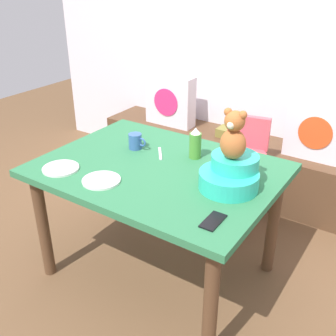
{
  "coord_description": "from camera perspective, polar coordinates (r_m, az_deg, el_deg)",
  "views": [
    {
      "loc": [
        1.15,
        -1.63,
        1.75
      ],
      "look_at": [
        0.0,
        0.1,
        0.69
      ],
      "focal_mm": 42.97,
      "sensor_mm": 36.0,
      "label": 1
    }
  ],
  "objects": [
    {
      "name": "ground_plane",
      "position": [
        2.65,
        -1.24,
        -14.24
      ],
      "size": [
        8.0,
        8.0,
        0.0
      ],
      "primitive_type": "plane",
      "color": "brown"
    },
    {
      "name": "teddy_bear",
      "position": [
        1.94,
        9.29,
        4.52
      ],
      "size": [
        0.13,
        0.12,
        0.25
      ],
      "color": "#B2622F",
      "rests_on": "infant_seat_teal"
    },
    {
      "name": "back_wall",
      "position": [
        3.37,
        14.14,
        18.6
      ],
      "size": [
        4.4,
        0.1,
        2.6
      ],
      "primitive_type": "cube",
      "color": "silver",
      "rests_on": "ground_plane"
    },
    {
      "name": "dinner_plate_near",
      "position": [
        2.11,
        -9.43,
        -1.75
      ],
      "size": [
        0.2,
        0.2,
        0.01
      ],
      "primitive_type": "cylinder",
      "color": "white",
      "rests_on": "dining_table"
    },
    {
      "name": "book_stack",
      "position": [
        3.39,
        8.74,
        4.96
      ],
      "size": [
        0.2,
        0.14,
        0.07
      ],
      "primitive_type": "cube",
      "color": "olive",
      "rests_on": "window_bench"
    },
    {
      "name": "ketchup_bottle",
      "position": [
        2.31,
        3.89,
        3.46
      ],
      "size": [
        0.07,
        0.07,
        0.18
      ],
      "color": "#4C8C33",
      "rests_on": "dining_table"
    },
    {
      "name": "pillow_floral_right",
      "position": [
        3.1,
        20.49,
        5.06
      ],
      "size": [
        0.44,
        0.15,
        0.44
      ],
      "color": "silver",
      "rests_on": "window_bench"
    },
    {
      "name": "cell_phone",
      "position": [
        1.78,
        6.42,
        -7.48
      ],
      "size": [
        0.07,
        0.14,
        0.01
      ],
      "primitive_type": "cube",
      "rotation": [
        0.0,
        0.0,
        0.01
      ],
      "color": "black",
      "rests_on": "dining_table"
    },
    {
      "name": "dining_table",
      "position": [
        2.28,
        -1.39,
        -2.03
      ],
      "size": [
        1.31,
        0.97,
        0.74
      ],
      "color": "#2D7247",
      "rests_on": "ground_plane"
    },
    {
      "name": "infant_seat_teal",
      "position": [
        2.03,
        8.87,
        -0.87
      ],
      "size": [
        0.3,
        0.33,
        0.16
      ],
      "color": "#2BC0A7",
      "rests_on": "dining_table"
    },
    {
      "name": "dinner_plate_far",
      "position": [
        2.28,
        -14.98,
        -0.05
      ],
      "size": [
        0.2,
        0.2,
        0.01
      ],
      "primitive_type": "cylinder",
      "color": "white",
      "rests_on": "dining_table"
    },
    {
      "name": "window_bench",
      "position": [
        3.44,
        10.56,
        0.33
      ],
      "size": [
        2.6,
        0.44,
        0.46
      ],
      "primitive_type": "cube",
      "color": "brown",
      "rests_on": "ground_plane"
    },
    {
      "name": "coffee_mug",
      "position": [
        2.45,
        -4.62,
        3.8
      ],
      "size": [
        0.12,
        0.08,
        0.09
      ],
      "color": "#335999",
      "rests_on": "dining_table"
    },
    {
      "name": "highchair",
      "position": [
        2.89,
        10.51,
        1.43
      ],
      "size": [
        0.38,
        0.49,
        0.79
      ],
      "color": "#D84C59",
      "rests_on": "ground_plane"
    },
    {
      "name": "table_fork",
      "position": [
        2.39,
        -1.12,
        2.07
      ],
      "size": [
        0.12,
        0.14,
        0.01
      ],
      "primitive_type": "cube",
      "rotation": [
        0.0,
        0.0,
        0.65
      ],
      "color": "silver",
      "rests_on": "dining_table"
    },
    {
      "name": "pillow_floral_left",
      "position": [
        3.57,
        0.33,
        9.58
      ],
      "size": [
        0.44,
        0.15,
        0.44
      ],
      "color": "silver",
      "rests_on": "window_bench"
    }
  ]
}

